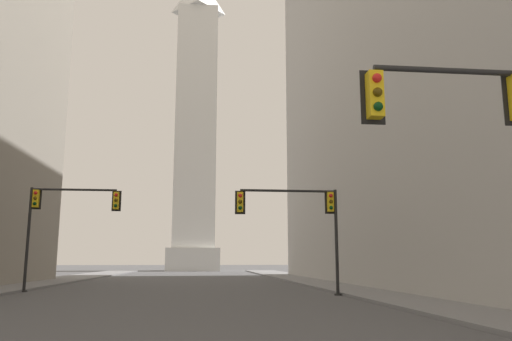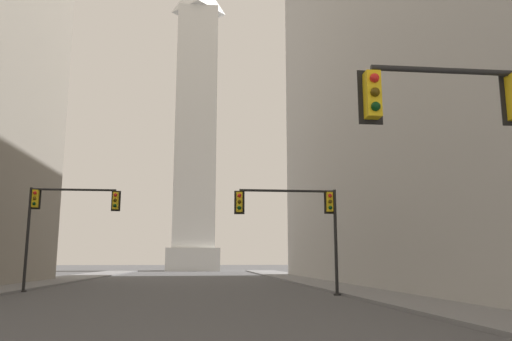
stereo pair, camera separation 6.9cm
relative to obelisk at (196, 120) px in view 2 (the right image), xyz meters
The scene contains 6 objects.
sidewalk_right 65.03m from the obelisk, 78.43° to the right, with size 5.00×107.67×0.15m, color slate.
building_right 62.63m from the obelisk, 67.59° to the right, with size 22.34×59.05×40.92m.
obelisk is the anchor object (origin of this frame).
traffic_light_near_right 85.62m from the obelisk, 84.43° to the right, with size 4.35×0.50×6.47m.
traffic_light_mid_right 69.74m from the obelisk, 83.79° to the right, with size 5.90×0.52×5.86m.
traffic_light_mid_left 64.98m from the obelisk, 96.99° to the right, with size 5.72×0.51×6.44m.
Camera 2 is at (1.62, -2.99, 1.92)m, focal length 35.00 mm.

